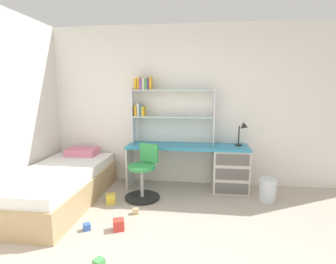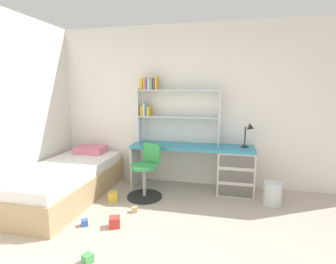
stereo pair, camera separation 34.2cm
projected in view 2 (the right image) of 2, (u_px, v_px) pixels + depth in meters
room_shell at (84, 112)px, 3.21m from camera, size 5.77×6.38×2.65m
desk at (224, 167)px, 4.07m from camera, size 1.93×0.50×0.72m
bookshelf_hutch at (167, 104)px, 4.25m from camera, size 1.34×0.22×1.09m
desk_lamp at (250, 131)px, 3.95m from camera, size 0.20×0.17×0.38m
swivel_chair at (146, 176)px, 3.88m from camera, size 0.52×0.52×0.80m
bed_platform at (65, 181)px, 3.87m from camera, size 1.02×2.05×0.62m
waste_bin at (272, 194)px, 3.63m from camera, size 0.25×0.25×0.33m
toy_block_red_0 at (115, 222)px, 3.06m from camera, size 0.16×0.16×0.12m
toy_block_yellow_1 at (113, 196)px, 3.78m from camera, size 0.16×0.16×0.13m
toy_block_natural_2 at (135, 209)px, 3.43m from camera, size 0.09×0.09×0.07m
toy_block_blue_3 at (84, 223)px, 3.09m from camera, size 0.11×0.11×0.08m
toy_block_green_4 at (88, 258)px, 2.43m from camera, size 0.11×0.11×0.08m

